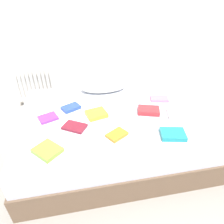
# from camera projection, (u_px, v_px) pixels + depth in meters

# --- Properties ---
(ground_plane) EXTENTS (8.00, 8.00, 0.00)m
(ground_plane) POSITION_uv_depth(u_px,v_px,m) (113.00, 147.00, 2.48)
(ground_plane) COLOR #9E998E
(back_wall) EXTENTS (6.00, 0.10, 2.80)m
(back_wall) POSITION_uv_depth(u_px,v_px,m) (94.00, 6.00, 2.81)
(back_wall) COLOR silver
(back_wall) RESTS_ON ground
(bed) EXTENTS (2.00, 1.50, 0.50)m
(bed) POSITION_uv_depth(u_px,v_px,m) (113.00, 131.00, 2.34)
(bed) COLOR brown
(bed) RESTS_ON ground
(radiator) EXTENTS (0.56, 0.04, 0.53)m
(radiator) POSITION_uv_depth(u_px,v_px,m) (35.00, 85.00, 3.10)
(radiator) COLOR white
(radiator) RESTS_ON ground
(pillow) EXTENTS (0.58, 0.27, 0.13)m
(pillow) POSITION_uv_depth(u_px,v_px,m) (104.00, 86.00, 2.60)
(pillow) COLOR white
(pillow) RESTS_ON bed
(textbook_purple) EXTENTS (0.22, 0.21, 0.02)m
(textbook_purple) POSITION_uv_depth(u_px,v_px,m) (48.00, 118.00, 2.10)
(textbook_purple) COLOR purple
(textbook_purple) RESTS_ON bed
(textbook_red) EXTENTS (0.27, 0.22, 0.05)m
(textbook_red) POSITION_uv_depth(u_px,v_px,m) (149.00, 110.00, 2.20)
(textbook_red) COLOR red
(textbook_red) RESTS_ON bed
(textbook_yellow) EXTENTS (0.24, 0.22, 0.04)m
(textbook_yellow) POSITION_uv_depth(u_px,v_px,m) (96.00, 114.00, 2.15)
(textbook_yellow) COLOR yellow
(textbook_yellow) RESTS_ON bed
(textbook_teal) EXTENTS (0.25, 0.21, 0.04)m
(textbook_teal) POSITION_uv_depth(u_px,v_px,m) (173.00, 134.00, 1.87)
(textbook_teal) COLOR teal
(textbook_teal) RESTS_ON bed
(textbook_lime) EXTENTS (0.28, 0.28, 0.04)m
(textbook_lime) POSITION_uv_depth(u_px,v_px,m) (47.00, 150.00, 1.70)
(textbook_lime) COLOR #8CC638
(textbook_lime) RESTS_ON bed
(textbook_orange) EXTENTS (0.22, 0.20, 0.03)m
(textbook_orange) POSITION_uv_depth(u_px,v_px,m) (117.00, 135.00, 1.87)
(textbook_orange) COLOR orange
(textbook_orange) RESTS_ON bed
(textbook_maroon) EXTENTS (0.26, 0.24, 0.02)m
(textbook_maroon) POSITION_uv_depth(u_px,v_px,m) (75.00, 127.00, 1.98)
(textbook_maroon) COLOR maroon
(textbook_maroon) RESTS_ON bed
(textbook_blue) EXTENTS (0.23, 0.20, 0.03)m
(textbook_blue) POSITION_uv_depth(u_px,v_px,m) (71.00, 108.00, 2.26)
(textbook_blue) COLOR #2847B7
(textbook_blue) RESTS_ON bed
(textbook_white) EXTENTS (0.26, 0.24, 0.02)m
(textbook_white) POSITION_uv_depth(u_px,v_px,m) (178.00, 114.00, 2.16)
(textbook_white) COLOR white
(textbook_white) RESTS_ON bed
(textbook_pink) EXTENTS (0.23, 0.17, 0.03)m
(textbook_pink) POSITION_uv_depth(u_px,v_px,m) (159.00, 99.00, 2.43)
(textbook_pink) COLOR pink
(textbook_pink) RESTS_ON bed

